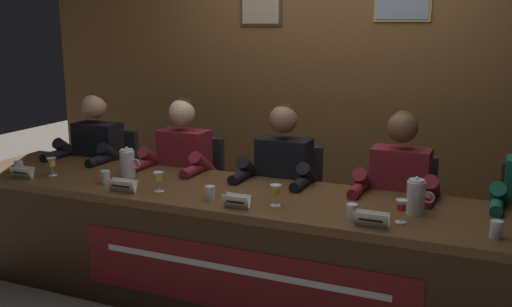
{
  "coord_description": "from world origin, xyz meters",
  "views": [
    {
      "loc": [
        1.35,
        -3.11,
        1.74
      ],
      "look_at": [
        0.0,
        0.0,
        0.97
      ],
      "focal_mm": 40.63,
      "sensor_mm": 36.0,
      "label": 1
    }
  ],
  "objects_px": {
    "panelist_right": "(397,194)",
    "water_cup_far_left": "(19,168)",
    "nameplate_center": "(237,201)",
    "chair_center": "(289,211)",
    "water_cup_right": "(352,213)",
    "panelist_center": "(280,181)",
    "nameplate_right": "(372,219)",
    "water_pitcher_right_side": "(416,197)",
    "water_cup_center": "(210,194)",
    "water_cup_far_right": "(496,230)",
    "juice_glass_center": "(276,191)",
    "juice_glass_left": "(159,178)",
    "water_pitcher_left_side": "(128,163)",
    "panelist_left": "(179,169)",
    "chair_left": "(194,198)",
    "chair_far_left": "(110,187)",
    "juice_glass_right": "(402,207)",
    "panelist_far_left": "(92,159)",
    "conference_table": "(248,233)",
    "water_cup_left": "(105,178)",
    "juice_glass_far_left": "(52,163)",
    "chair_right": "(400,226)",
    "nameplate_left": "(122,186)",
    "nameplate_far_left": "(22,172)"
  },
  "relations": [
    {
      "from": "juice_glass_right",
      "to": "chair_center",
      "type": "bearing_deg",
      "value": 139.19
    },
    {
      "from": "chair_center",
      "to": "water_cup_right",
      "type": "xyz_separation_m",
      "value": [
        0.66,
        -0.83,
        0.33
      ]
    },
    {
      "from": "water_cup_left",
      "to": "chair_center",
      "type": "bearing_deg",
      "value": 38.25
    },
    {
      "from": "water_cup_far_right",
      "to": "panelist_far_left",
      "type": "bearing_deg",
      "value": 168.11
    },
    {
      "from": "water_cup_far_right",
      "to": "panelist_right",
      "type": "bearing_deg",
      "value": 133.31
    },
    {
      "from": "nameplate_center",
      "to": "juice_glass_center",
      "type": "height_order",
      "value": "juice_glass_center"
    },
    {
      "from": "conference_table",
      "to": "nameplate_center",
      "type": "bearing_deg",
      "value": -86.08
    },
    {
      "from": "panelist_far_left",
      "to": "chair_left",
      "type": "xyz_separation_m",
      "value": [
        0.78,
        0.2,
        -0.28
      ]
    },
    {
      "from": "panelist_right",
      "to": "water_cup_far_left",
      "type": "bearing_deg",
      "value": -166.5
    },
    {
      "from": "panelist_left",
      "to": "panelist_center",
      "type": "bearing_deg",
      "value": 0.0
    },
    {
      "from": "nameplate_far_left",
      "to": "panelist_left",
      "type": "bearing_deg",
      "value": 41.02
    },
    {
      "from": "nameplate_center",
      "to": "panelist_right",
      "type": "height_order",
      "value": "panelist_right"
    },
    {
      "from": "conference_table",
      "to": "water_cup_right",
      "type": "relative_size",
      "value": 49.5
    },
    {
      "from": "chair_center",
      "to": "water_pitcher_right_side",
      "type": "xyz_separation_m",
      "value": [
        0.95,
        -0.6,
        0.39
      ]
    },
    {
      "from": "nameplate_left",
      "to": "juice_glass_left",
      "type": "height_order",
      "value": "juice_glass_left"
    },
    {
      "from": "conference_table",
      "to": "chair_far_left",
      "type": "xyz_separation_m",
      "value": [
        -1.56,
        0.71,
        -0.08
      ]
    },
    {
      "from": "panelist_left",
      "to": "juice_glass_center",
      "type": "relative_size",
      "value": 9.81
    },
    {
      "from": "nameplate_far_left",
      "to": "juice_glass_far_left",
      "type": "height_order",
      "value": "juice_glass_far_left"
    },
    {
      "from": "juice_glass_left",
      "to": "water_cup_far_right",
      "type": "height_order",
      "value": "juice_glass_left"
    },
    {
      "from": "water_cup_center",
      "to": "water_cup_far_right",
      "type": "bearing_deg",
      "value": 0.49
    },
    {
      "from": "juice_glass_left",
      "to": "water_pitcher_left_side",
      "type": "relative_size",
      "value": 0.59
    },
    {
      "from": "chair_left",
      "to": "water_pitcher_right_side",
      "type": "xyz_separation_m",
      "value": [
        1.73,
        -0.6,
        0.39
      ]
    },
    {
      "from": "chair_far_left",
      "to": "juice_glass_right",
      "type": "relative_size",
      "value": 7.17
    },
    {
      "from": "chair_left",
      "to": "juice_glass_left",
      "type": "relative_size",
      "value": 7.17
    },
    {
      "from": "conference_table",
      "to": "juice_glass_left",
      "type": "height_order",
      "value": "juice_glass_left"
    },
    {
      "from": "panelist_left",
      "to": "water_pitcher_right_side",
      "type": "xyz_separation_m",
      "value": [
        1.73,
        -0.4,
        0.12
      ]
    },
    {
      "from": "juice_glass_left",
      "to": "panelist_left",
      "type": "bearing_deg",
      "value": 109.81
    },
    {
      "from": "water_cup_left",
      "to": "nameplate_center",
      "type": "distance_m",
      "value": 1.01
    },
    {
      "from": "panelist_center",
      "to": "juice_glass_center",
      "type": "height_order",
      "value": "panelist_center"
    },
    {
      "from": "chair_center",
      "to": "chair_right",
      "type": "height_order",
      "value": "same"
    },
    {
      "from": "chair_far_left",
      "to": "juice_glass_right",
      "type": "xyz_separation_m",
      "value": [
        2.47,
        -0.78,
        0.38
      ]
    },
    {
      "from": "water_pitcher_left_side",
      "to": "nameplate_right",
      "type": "bearing_deg",
      "value": -10.4
    },
    {
      "from": "chair_center",
      "to": "panelist_right",
      "type": "distance_m",
      "value": 0.85
    },
    {
      "from": "panelist_far_left",
      "to": "juice_glass_left",
      "type": "bearing_deg",
      "value": -30.94
    },
    {
      "from": "water_cup_left",
      "to": "panelist_center",
      "type": "relative_size",
      "value": 0.07
    },
    {
      "from": "water_cup_far_left",
      "to": "juice_glass_center",
      "type": "relative_size",
      "value": 0.69
    },
    {
      "from": "nameplate_right",
      "to": "panelist_left",
      "type": "bearing_deg",
      "value": 155.67
    },
    {
      "from": "water_cup_left",
      "to": "chair_far_left",
      "type": "bearing_deg",
      "value": 126.69
    },
    {
      "from": "panelist_center",
      "to": "nameplate_right",
      "type": "height_order",
      "value": "panelist_center"
    },
    {
      "from": "chair_right",
      "to": "chair_center",
      "type": "bearing_deg",
      "value": 180.0
    },
    {
      "from": "panelist_left",
      "to": "nameplate_center",
      "type": "distance_m",
      "value": 1.06
    },
    {
      "from": "panelist_left",
      "to": "water_cup_far_left",
      "type": "bearing_deg",
      "value": -147.14
    },
    {
      "from": "water_cup_left",
      "to": "panelist_right",
      "type": "bearing_deg",
      "value": 18.11
    },
    {
      "from": "juice_glass_center",
      "to": "conference_table",
      "type": "bearing_deg",
      "value": 161.84
    },
    {
      "from": "water_cup_left",
      "to": "water_cup_right",
      "type": "height_order",
      "value": "same"
    },
    {
      "from": "juice_glass_center",
      "to": "water_cup_far_right",
      "type": "xyz_separation_m",
      "value": [
        1.16,
        -0.04,
        -0.05
      ]
    },
    {
      "from": "chair_center",
      "to": "water_cup_right",
      "type": "bearing_deg",
      "value": -51.76
    },
    {
      "from": "juice_glass_left",
      "to": "panelist_far_left",
      "type": "bearing_deg",
      "value": 149.06
    },
    {
      "from": "chair_left",
      "to": "water_pitcher_left_side",
      "type": "bearing_deg",
      "value": -105.58
    },
    {
      "from": "panelist_left",
      "to": "juice_glass_far_left",
      "type": "bearing_deg",
      "value": -139.49
    }
  ]
}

